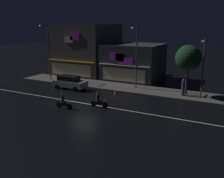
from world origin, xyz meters
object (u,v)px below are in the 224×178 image
motorcycle_lead (64,102)px  streetlamp_west (48,48)px  motorcycle_following (99,101)px  parked_car_near_kerb (70,82)px  traffic_cone (116,92)px  streetlamp_east (203,64)px  streetlamp_mid (136,53)px  pedestrian_on_sidewalk (183,88)px

motorcycle_lead → streetlamp_west: bearing=-39.1°
streetlamp_west → motorcycle_following: streetlamp_west is taller
streetlamp_west → parked_car_near_kerb: bearing=-26.2°
parked_car_near_kerb → motorcycle_following: size_ratio=2.26×
traffic_cone → streetlamp_east: bearing=14.0°
parked_car_near_kerb → motorcycle_lead: parked_car_near_kerb is taller
streetlamp_west → streetlamp_mid: 13.25m
streetlamp_east → parked_car_near_kerb: (-15.54, -2.74, -3.08)m
pedestrian_on_sidewalk → motorcycle_following: pedestrian_on_sidewalk is taller
motorcycle_lead → motorcycle_following: (2.87, 1.88, 0.00)m
streetlamp_west → traffic_cone: bearing=-11.2°
streetlamp_mid → streetlamp_west: bearing=-176.1°
streetlamp_east → streetlamp_mid: bearing=173.0°
parked_car_near_kerb → streetlamp_east: bearing=10.0°
motorcycle_lead → streetlamp_mid: bearing=-103.3°
streetlamp_mid → traffic_cone: size_ratio=13.80×
streetlamp_west → parked_car_near_kerb: size_ratio=1.82×
motorcycle_lead → pedestrian_on_sidewalk: bearing=-130.2°
motorcycle_lead → streetlamp_east: bearing=-136.1°
pedestrian_on_sidewalk → streetlamp_mid: bearing=-146.5°
pedestrian_on_sidewalk → parked_car_near_kerb: 13.94m
streetlamp_west → traffic_cone: 13.05m
parked_car_near_kerb → motorcycle_following: parked_car_near_kerb is taller
streetlamp_east → motorcycle_lead: 15.10m
streetlamp_west → pedestrian_on_sidewalk: bearing=0.3°
motorcycle_lead → traffic_cone: (2.16, 7.05, -0.36)m
motorcycle_lead → traffic_cone: size_ratio=3.45×
pedestrian_on_sidewalk → motorcycle_lead: pedestrian_on_sidewalk is taller
streetlamp_east → pedestrian_on_sidewalk: (-1.92, 0.19, -2.92)m
motorcycle_lead → motorcycle_following: bearing=-142.2°
streetlamp_east → motorcycle_following: (-8.52, -7.47, -3.32)m
streetlamp_mid → motorcycle_lead: size_ratio=4.00×
traffic_cone → motorcycle_following: bearing=-82.3°
pedestrian_on_sidewalk → parked_car_near_kerb: size_ratio=0.45×
pedestrian_on_sidewalk → motorcycle_following: (-6.61, -7.66, -0.39)m
pedestrian_on_sidewalk → traffic_cone: pedestrian_on_sidewalk is taller
streetlamp_east → traffic_cone: (-9.23, -2.30, -3.68)m
motorcycle_lead → motorcycle_following: same height
streetlamp_east → pedestrian_on_sidewalk: 3.50m
streetlamp_mid → motorcycle_following: streetlamp_mid is taller
streetlamp_mid → motorcycle_lead: 11.55m
pedestrian_on_sidewalk → traffic_cone: size_ratio=3.50×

